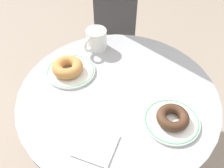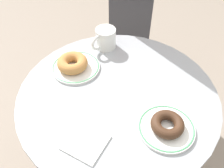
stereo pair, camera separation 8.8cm
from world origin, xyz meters
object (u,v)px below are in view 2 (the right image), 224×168
(donut_old_fashioned, at_px, (72,63))
(paper_napkin, at_px, (86,143))
(plate_right, at_px, (166,128))
(cafe_table, at_px, (117,125))
(donut_chocolate, at_px, (167,124))
(coffee_mug, at_px, (105,39))
(plate_left, at_px, (76,67))

(donut_old_fashioned, distance_m, paper_napkin, 0.34)
(plate_right, xyz_separation_m, paper_napkin, (-0.16, -0.21, -0.00))
(plate_right, height_order, paper_napkin, plate_right)
(cafe_table, height_order, donut_chocolate, donut_chocolate)
(donut_old_fashioned, xyz_separation_m, paper_napkin, (0.28, -0.20, -0.03))
(plate_right, bearing_deg, coffee_mug, 156.98)
(coffee_mug, bearing_deg, donut_old_fashioned, -89.72)
(donut_chocolate, distance_m, paper_napkin, 0.26)
(plate_left, xyz_separation_m, paper_napkin, (0.27, -0.21, -0.00))
(cafe_table, xyz_separation_m, coffee_mug, (-0.22, 0.17, 0.25))
(donut_chocolate, relative_size, coffee_mug, 0.84)
(cafe_table, bearing_deg, plate_right, -3.38)
(plate_right, relative_size, donut_chocolate, 1.72)
(plate_left, distance_m, paper_napkin, 0.34)
(cafe_table, bearing_deg, donut_chocolate, -3.38)
(plate_left, height_order, coffee_mug, coffee_mug)
(plate_right, height_order, donut_chocolate, donut_chocolate)
(plate_left, relative_size, donut_old_fashioned, 1.60)
(donut_chocolate, xyz_separation_m, coffee_mug, (-0.44, 0.19, 0.02))
(cafe_table, relative_size, paper_napkin, 6.27)
(cafe_table, relative_size, coffee_mug, 5.94)
(donut_chocolate, bearing_deg, paper_napkin, -127.42)
(plate_left, bearing_deg, donut_old_fashioned, -117.32)
(plate_left, bearing_deg, cafe_table, 2.14)
(donut_chocolate, xyz_separation_m, paper_napkin, (-0.16, -0.21, -0.03))
(plate_right, relative_size, coffee_mug, 1.45)
(donut_old_fashioned, bearing_deg, plate_left, 62.68)
(paper_napkin, relative_size, coffee_mug, 0.95)
(coffee_mug, bearing_deg, cafe_table, -37.99)
(plate_left, bearing_deg, paper_napkin, -37.89)
(paper_napkin, xyz_separation_m, coffee_mug, (-0.28, 0.39, 0.04))
(plate_left, relative_size, donut_chocolate, 1.80)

